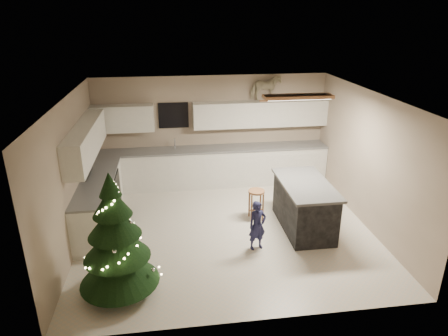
# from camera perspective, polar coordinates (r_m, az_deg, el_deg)

# --- Properties ---
(ground_plane) EXTENTS (5.50, 5.50, 0.00)m
(ground_plane) POSITION_cam_1_polar(r_m,az_deg,el_deg) (7.88, 0.36, -8.74)
(ground_plane) COLOR beige
(room_shell) EXTENTS (5.52, 5.02, 2.61)m
(room_shell) POSITION_cam_1_polar(r_m,az_deg,el_deg) (7.17, 0.57, 3.46)
(room_shell) COLOR gray
(room_shell) RESTS_ON ground_plane
(cabinetry) EXTENTS (5.50, 3.20, 2.00)m
(cabinetry) POSITION_cam_1_polar(r_m,az_deg,el_deg) (8.98, -6.91, 0.39)
(cabinetry) COLOR silver
(cabinetry) RESTS_ON ground_plane
(island) EXTENTS (0.90, 1.70, 0.95)m
(island) POSITION_cam_1_polar(r_m,az_deg,el_deg) (7.87, 11.37, -5.26)
(island) COLOR black
(island) RESTS_ON ground_plane
(bar_stool) EXTENTS (0.33, 0.33, 0.63)m
(bar_stool) POSITION_cam_1_polar(r_m,az_deg,el_deg) (8.07, 4.63, -4.23)
(bar_stool) COLOR #975F3A
(bar_stool) RESTS_ON ground_plane
(christmas_tree) EXTENTS (1.22, 1.18, 1.95)m
(christmas_tree) POSITION_cam_1_polar(r_m,az_deg,el_deg) (6.10, -15.12, -10.64)
(christmas_tree) COLOR #3F2816
(christmas_tree) RESTS_ON ground_plane
(toddler) EXTENTS (0.38, 0.30, 0.91)m
(toddler) POSITION_cam_1_polar(r_m,az_deg,el_deg) (7.11, 4.78, -8.20)
(toddler) COLOR #1D2041
(toddler) RESTS_ON ground_plane
(rocking_horse) EXTENTS (0.72, 0.40, 0.60)m
(rocking_horse) POSITION_cam_1_polar(r_m,az_deg,el_deg) (9.48, 5.98, 11.32)
(rocking_horse) COLOR #975F3A
(rocking_horse) RESTS_ON cabinetry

